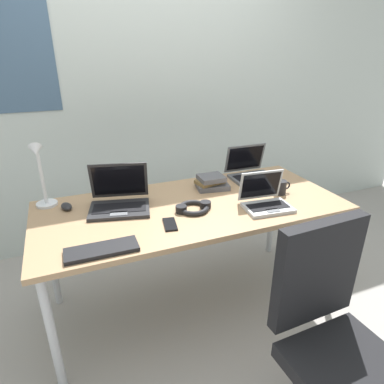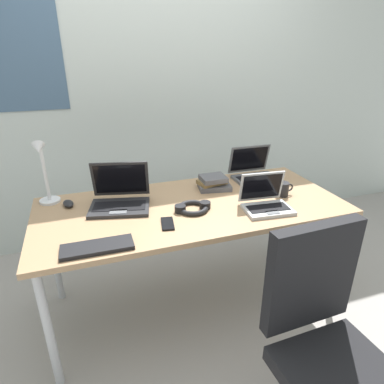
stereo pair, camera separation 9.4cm
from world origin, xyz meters
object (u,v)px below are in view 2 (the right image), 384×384
object	(u,v)px
desk_lamp	(44,173)
coffee_mug	(283,189)
computer_mouse	(68,204)
cell_phone	(168,224)
external_keyboard	(97,247)
laptop_mid_desk	(120,198)
office_chair	(327,366)
laptop_front_left	(254,173)
laptop_near_mouse	(266,202)
headphones	(193,208)
book_stack	(213,183)

from	to	relation	value
desk_lamp	coffee_mug	xyz separation A→B (m)	(1.38, -0.34, -0.15)
computer_mouse	cell_phone	world-z (taller)	computer_mouse
desk_lamp	external_keyboard	xyz separation A→B (m)	(0.23, -0.59, -0.19)
external_keyboard	cell_phone	xyz separation A→B (m)	(0.37, 0.12, -0.01)
cell_phone	computer_mouse	bearing A→B (deg)	151.13
laptop_mid_desk	office_chair	world-z (taller)	laptop_mid_desk
laptop_front_left	office_chair	xyz separation A→B (m)	(-0.29, -1.21, -0.39)
laptop_mid_desk	laptop_near_mouse	bearing A→B (deg)	-21.28
computer_mouse	cell_phone	bearing A→B (deg)	-53.32
coffee_mug	headphones	bearing A→B (deg)	-179.00
laptop_near_mouse	external_keyboard	bearing A→B (deg)	-172.95
book_stack	external_keyboard	bearing A→B (deg)	-147.76
desk_lamp	cell_phone	bearing A→B (deg)	-37.92
laptop_mid_desk	cell_phone	world-z (taller)	laptop_mid_desk
laptop_near_mouse	headphones	bearing A→B (deg)	163.59
laptop_mid_desk	external_keyboard	xyz separation A→B (m)	(-0.16, -0.42, -0.04)
desk_lamp	external_keyboard	distance (m)	0.66
laptop_front_left	coffee_mug	distance (m)	0.32
cell_phone	book_stack	world-z (taller)	book_stack
laptop_front_left	book_stack	size ratio (longest dim) A/B	1.34
cell_phone	office_chair	xyz separation A→B (m)	(0.46, -0.76, -0.35)
laptop_front_left	external_keyboard	xyz separation A→B (m)	(-1.12, -0.57, -0.04)
desk_lamp	headphones	size ratio (longest dim) A/B	1.87
external_keyboard	coffee_mug	xyz separation A→B (m)	(1.15, 0.25, 0.03)
cell_phone	coffee_mug	distance (m)	0.79
laptop_mid_desk	headphones	distance (m)	0.43
office_chair	external_keyboard	bearing A→B (deg)	142.14
laptop_front_left	headphones	distance (m)	0.66
computer_mouse	office_chair	world-z (taller)	office_chair
laptop_front_left	cell_phone	xyz separation A→B (m)	(-0.75, -0.45, -0.04)
headphones	office_chair	xyz separation A→B (m)	(0.28, -0.88, -0.36)
coffee_mug	computer_mouse	bearing A→B (deg)	167.87
book_stack	coffee_mug	xyz separation A→B (m)	(0.37, -0.25, 0.00)
laptop_mid_desk	office_chair	xyz separation A→B (m)	(0.67, -1.07, -0.39)
headphones	desk_lamp	bearing A→B (deg)	155.88
cell_phone	book_stack	xyz separation A→B (m)	(0.41, 0.37, 0.04)
external_keyboard	book_stack	distance (m)	0.92
laptop_front_left	desk_lamp	bearing A→B (deg)	179.27
computer_mouse	office_chair	size ratio (longest dim) A/B	0.10
laptop_mid_desk	book_stack	world-z (taller)	laptop_mid_desk
headphones	book_stack	size ratio (longest dim) A/B	0.94
cell_phone	headphones	world-z (taller)	headphones
desk_lamp	laptop_near_mouse	distance (m)	1.28
desk_lamp	laptop_near_mouse	size ratio (longest dim) A/B	1.40
external_keyboard	office_chair	size ratio (longest dim) A/B	0.34
headphones	office_chair	distance (m)	0.99
laptop_front_left	external_keyboard	distance (m)	1.26
book_stack	coffee_mug	size ratio (longest dim) A/B	2.02
laptop_mid_desk	laptop_near_mouse	xyz separation A→B (m)	(0.79, -0.31, -0.01)
cell_phone	desk_lamp	bearing A→B (deg)	152.35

